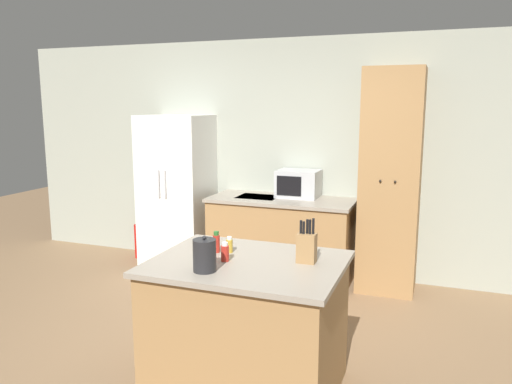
{
  "coord_description": "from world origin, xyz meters",
  "views": [
    {
      "loc": [
        1.47,
        -3.05,
        1.9
      ],
      "look_at": [
        -0.19,
        1.4,
        1.05
      ],
      "focal_mm": 35.0,
      "sensor_mm": 36.0,
      "label": 1
    }
  ],
  "objects_px": {
    "refrigerator": "(177,192)",
    "knife_block": "(307,247)",
    "microwave": "(298,184)",
    "spice_bottle_tall_dark": "(225,252)",
    "spice_bottle_short_red": "(216,243)",
    "kettle": "(205,255)",
    "spice_bottle_amber_oil": "(203,249)",
    "pantry_cabinet": "(390,182)",
    "fire_extinguisher": "(139,240)",
    "spice_bottle_green_herb": "(229,245)"
  },
  "relations": [
    {
      "from": "spice_bottle_amber_oil",
      "to": "spice_bottle_green_herb",
      "type": "xyz_separation_m",
      "value": [
        0.13,
        0.13,
        0.01
      ]
    },
    {
      "from": "spice_bottle_tall_dark",
      "to": "kettle",
      "type": "height_order",
      "value": "kettle"
    },
    {
      "from": "fire_extinguisher",
      "to": "spice_bottle_amber_oil",
      "type": "bearing_deg",
      "value": -47.94
    },
    {
      "from": "kettle",
      "to": "refrigerator",
      "type": "bearing_deg",
      "value": 122.65
    },
    {
      "from": "spice_bottle_green_herb",
      "to": "spice_bottle_short_red",
      "type": "bearing_deg",
      "value": -161.56
    },
    {
      "from": "spice_bottle_short_red",
      "to": "fire_extinguisher",
      "type": "xyz_separation_m",
      "value": [
        -2.06,
        2.13,
        -0.75
      ]
    },
    {
      "from": "spice_bottle_short_red",
      "to": "spice_bottle_green_herb",
      "type": "xyz_separation_m",
      "value": [
        0.08,
        0.03,
        -0.02
      ]
    },
    {
      "from": "knife_block",
      "to": "spice_bottle_short_red",
      "type": "relative_size",
      "value": 1.98
    },
    {
      "from": "knife_block",
      "to": "kettle",
      "type": "bearing_deg",
      "value": -144.7
    },
    {
      "from": "spice_bottle_short_red",
      "to": "kettle",
      "type": "distance_m",
      "value": 0.39
    },
    {
      "from": "knife_block",
      "to": "spice_bottle_green_herb",
      "type": "xyz_separation_m",
      "value": [
        -0.55,
        0.03,
        -0.05
      ]
    },
    {
      "from": "refrigerator",
      "to": "knife_block",
      "type": "height_order",
      "value": "refrigerator"
    },
    {
      "from": "pantry_cabinet",
      "to": "kettle",
      "type": "distance_m",
      "value": 2.64
    },
    {
      "from": "pantry_cabinet",
      "to": "fire_extinguisher",
      "type": "relative_size",
      "value": 4.53
    },
    {
      "from": "refrigerator",
      "to": "spice_bottle_amber_oil",
      "type": "bearing_deg",
      "value": -56.8
    },
    {
      "from": "spice_bottle_tall_dark",
      "to": "spice_bottle_short_red",
      "type": "relative_size",
      "value": 0.86
    },
    {
      "from": "spice_bottle_short_red",
      "to": "microwave",
      "type": "bearing_deg",
      "value": 91.04
    },
    {
      "from": "knife_block",
      "to": "spice_bottle_short_red",
      "type": "height_order",
      "value": "knife_block"
    },
    {
      "from": "spice_bottle_amber_oil",
      "to": "knife_block",
      "type": "bearing_deg",
      "value": 8.6
    },
    {
      "from": "microwave",
      "to": "spice_bottle_tall_dark",
      "type": "distance_m",
      "value": 2.35
    },
    {
      "from": "microwave",
      "to": "spice_bottle_green_herb",
      "type": "xyz_separation_m",
      "value": [
        0.12,
        -2.16,
        -0.09
      ]
    },
    {
      "from": "spice_bottle_green_herb",
      "to": "microwave",
      "type": "bearing_deg",
      "value": 93.28
    },
    {
      "from": "refrigerator",
      "to": "knife_block",
      "type": "distance_m",
      "value": 2.94
    },
    {
      "from": "spice_bottle_tall_dark",
      "to": "fire_extinguisher",
      "type": "xyz_separation_m",
      "value": [
        -2.19,
        2.29,
        -0.74
      ]
    },
    {
      "from": "spice_bottle_short_red",
      "to": "pantry_cabinet",
      "type": "bearing_deg",
      "value": 66.26
    },
    {
      "from": "knife_block",
      "to": "kettle",
      "type": "relative_size",
      "value": 1.31
    },
    {
      "from": "pantry_cabinet",
      "to": "fire_extinguisher",
      "type": "bearing_deg",
      "value": 179.87
    },
    {
      "from": "pantry_cabinet",
      "to": "knife_block",
      "type": "bearing_deg",
      "value": -98.09
    },
    {
      "from": "knife_block",
      "to": "spice_bottle_amber_oil",
      "type": "relative_size",
      "value": 3.0
    },
    {
      "from": "spice_bottle_tall_dark",
      "to": "spice_bottle_short_red",
      "type": "height_order",
      "value": "spice_bottle_short_red"
    },
    {
      "from": "refrigerator",
      "to": "spice_bottle_amber_oil",
      "type": "xyz_separation_m",
      "value": [
        1.42,
        -2.16,
        0.06
      ]
    },
    {
      "from": "refrigerator",
      "to": "pantry_cabinet",
      "type": "bearing_deg",
      "value": 1.42
    },
    {
      "from": "spice_bottle_green_herb",
      "to": "fire_extinguisher",
      "type": "xyz_separation_m",
      "value": [
        -2.14,
        2.1,
        -0.73
      ]
    },
    {
      "from": "refrigerator",
      "to": "spice_bottle_amber_oil",
      "type": "distance_m",
      "value": 2.59
    },
    {
      "from": "pantry_cabinet",
      "to": "microwave",
      "type": "distance_m",
      "value": 0.98
    },
    {
      "from": "microwave",
      "to": "spice_bottle_short_red",
      "type": "xyz_separation_m",
      "value": [
        0.04,
        -2.18,
        -0.07
      ]
    },
    {
      "from": "pantry_cabinet",
      "to": "spice_bottle_amber_oil",
      "type": "xyz_separation_m",
      "value": [
        -0.98,
        -2.22,
        -0.18
      ]
    },
    {
      "from": "pantry_cabinet",
      "to": "spice_bottle_green_herb",
      "type": "height_order",
      "value": "pantry_cabinet"
    },
    {
      "from": "spice_bottle_amber_oil",
      "to": "refrigerator",
      "type": "bearing_deg",
      "value": 123.2
    },
    {
      "from": "knife_block",
      "to": "spice_bottle_tall_dark",
      "type": "xyz_separation_m",
      "value": [
        -0.5,
        -0.16,
        -0.04
      ]
    },
    {
      "from": "spice_bottle_amber_oil",
      "to": "spice_bottle_tall_dark",
      "type": "bearing_deg",
      "value": -16.83
    },
    {
      "from": "microwave",
      "to": "fire_extinguisher",
      "type": "distance_m",
      "value": 2.18
    },
    {
      "from": "microwave",
      "to": "knife_block",
      "type": "xyz_separation_m",
      "value": [
        0.67,
        -2.18,
        -0.04
      ]
    },
    {
      "from": "microwave",
      "to": "refrigerator",
      "type": "bearing_deg",
      "value": -175.08
    },
    {
      "from": "spice_bottle_amber_oil",
      "to": "fire_extinguisher",
      "type": "distance_m",
      "value": 3.09
    },
    {
      "from": "spice_bottle_amber_oil",
      "to": "kettle",
      "type": "bearing_deg",
      "value": -61.9
    },
    {
      "from": "kettle",
      "to": "spice_bottle_tall_dark",
      "type": "bearing_deg",
      "value": 80.66
    },
    {
      "from": "spice_bottle_tall_dark",
      "to": "pantry_cabinet",
      "type": "bearing_deg",
      "value": 70.69
    },
    {
      "from": "spice_bottle_tall_dark",
      "to": "kettle",
      "type": "distance_m",
      "value": 0.23
    },
    {
      "from": "spice_bottle_short_red",
      "to": "kettle",
      "type": "height_order",
      "value": "kettle"
    }
  ]
}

